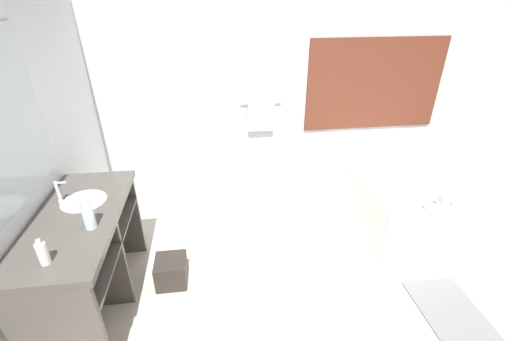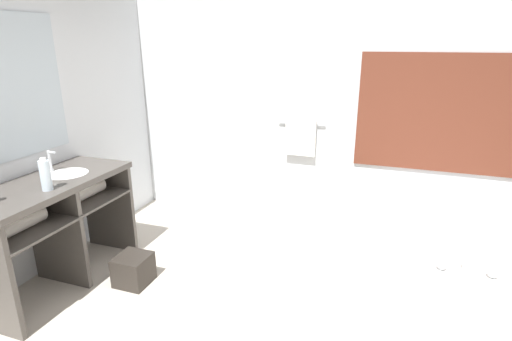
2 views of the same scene
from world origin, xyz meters
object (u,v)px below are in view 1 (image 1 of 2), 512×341
(bathtub, at_px, (394,188))
(soap_dispenser, at_px, (43,253))
(waste_bin, at_px, (171,271))
(water_bottle_1, at_px, (88,213))

(bathtub, relative_size, soap_dispenser, 9.91)
(bathtub, distance_m, soap_dispenser, 3.39)
(waste_bin, bearing_deg, water_bottle_1, -141.64)
(bathtub, relative_size, water_bottle_1, 7.07)
(bathtub, xyz_separation_m, waste_bin, (-2.43, -0.77, -0.20))
(bathtub, relative_size, waste_bin, 6.48)
(bathtub, height_order, waste_bin, bathtub)
(waste_bin, bearing_deg, bathtub, 17.54)
(soap_dispenser, bearing_deg, water_bottle_1, 62.86)
(waste_bin, bearing_deg, soap_dispenser, -131.70)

